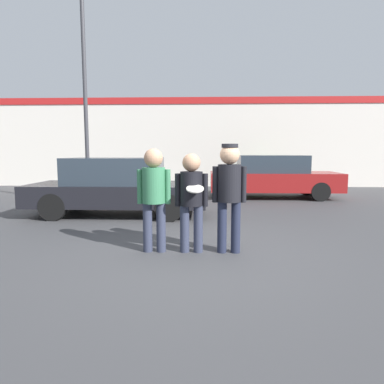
% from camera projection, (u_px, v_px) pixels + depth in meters
% --- Properties ---
extents(ground_plane, '(56.00, 56.00, 0.00)m').
position_uv_depth(ground_plane, '(193.00, 252.00, 5.55)').
color(ground_plane, '#3F3F42').
extents(storefront_building, '(24.00, 0.22, 4.08)m').
position_uv_depth(storefront_building, '(201.00, 142.00, 15.85)').
color(storefront_building, silver).
rests_on(storefront_building, ground).
extents(person_left, '(0.54, 0.37, 1.68)m').
position_uv_depth(person_left, '(154.00, 191.00, 5.49)').
color(person_left, '#2D3347').
rests_on(person_left, ground).
extents(person_middle_with_frisbee, '(0.53, 0.57, 1.60)m').
position_uv_depth(person_middle_with_frisbee, '(191.00, 194.00, 5.46)').
color(person_middle_with_frisbee, '#2D3347').
rests_on(person_middle_with_frisbee, ground).
extents(person_right, '(0.54, 0.37, 1.75)m').
position_uv_depth(person_right, '(229.00, 187.00, 5.43)').
color(person_right, '#1E2338').
rests_on(person_right, ground).
extents(parked_car_near, '(4.46, 1.86, 1.47)m').
position_uv_depth(parked_car_near, '(118.00, 186.00, 8.79)').
color(parked_car_near, black).
rests_on(parked_car_near, ground).
extents(parked_car_far, '(4.43, 1.80, 1.50)m').
position_uv_depth(parked_car_far, '(273.00, 177.00, 12.02)').
color(parked_car_far, maroon).
rests_on(parked_car_far, ground).
extents(street_lamp, '(1.07, 0.35, 6.95)m').
position_uv_depth(street_lamp, '(89.00, 66.00, 10.10)').
color(street_lamp, '#38383D').
rests_on(street_lamp, ground).
extents(shrub, '(1.20, 1.20, 1.20)m').
position_uv_depth(shrub, '(256.00, 175.00, 15.15)').
color(shrub, '#2D6B33').
rests_on(shrub, ground).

